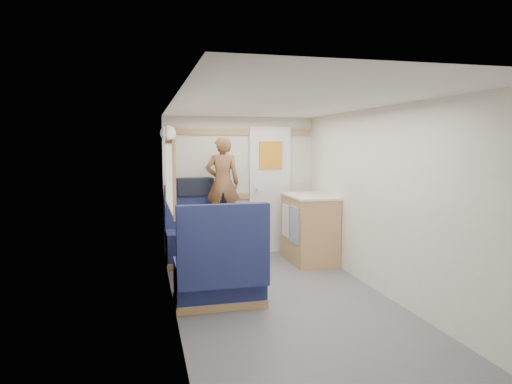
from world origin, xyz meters
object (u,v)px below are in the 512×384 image
object	(u,v)px
orange_fruit	(220,218)
tumbler_left	(192,222)
person	(223,183)
tray	(214,223)
galley_counter	(309,228)
pepper_grinder	(199,214)
beer_glass	(224,214)
bread_loaf	(219,212)
dinette_table	(208,233)
dome_light	(168,133)
tumbler_right	(215,214)
bench_near	(220,276)
tumbler_mid	(190,214)
salt_grinder	(215,217)
bench_far	(199,241)
duffel_bag	(195,186)
cheese_block	(214,222)
wine_glass	(201,212)

from	to	relation	value
orange_fruit	tumbler_left	size ratio (longest dim) A/B	0.80
person	tray	bearing A→B (deg)	85.04
galley_counter	tray	xyz separation A→B (m)	(-1.43, -0.81, 0.26)
person	pepper_grinder	size ratio (longest dim) A/B	12.29
tray	beer_glass	xyz separation A→B (m)	(0.18, 0.38, 0.04)
galley_counter	bread_loaf	xyz separation A→B (m)	(-1.29, -0.33, 0.31)
dinette_table	orange_fruit	xyz separation A→B (m)	(0.11, -0.22, 0.21)
dome_light	tumbler_right	size ratio (longest dim) A/B	1.89
bench_near	tumbler_mid	bearing A→B (deg)	99.95
tumbler_left	pepper_grinder	size ratio (longest dim) A/B	0.96
pepper_grinder	tray	bearing A→B (deg)	-75.27
galley_counter	person	size ratio (longest dim) A/B	0.73
tumbler_right	bread_loaf	size ratio (longest dim) A/B	0.40
orange_fruit	salt_grinder	bearing A→B (deg)	102.27
bread_loaf	beer_glass	bearing A→B (deg)	-68.03
bench_far	person	distance (m)	0.85
beer_glass	bread_loaf	distance (m)	0.12
orange_fruit	pepper_grinder	world-z (taller)	pepper_grinder
person	salt_grinder	distance (m)	1.01
tray	duffel_bag	bearing A→B (deg)	92.34
dinette_table	pepper_grinder	bearing A→B (deg)	114.51
galley_counter	bread_loaf	distance (m)	1.37
duffel_bag	bread_loaf	xyz separation A→B (m)	(0.20, -0.90, -0.24)
duffel_bag	bread_loaf	distance (m)	0.95
tumbler_mid	tray	bearing A→B (deg)	-63.53
bread_loaf	bench_far	bearing A→B (deg)	105.24
dome_light	duffel_bag	size ratio (longest dim) A/B	0.40
pepper_grinder	bread_loaf	xyz separation A→B (m)	(0.25, 0.05, 0.00)
tray	tumbler_mid	distance (m)	0.49
person	galley_counter	bearing A→B (deg)	174.72
cheese_block	beer_glass	world-z (taller)	beer_glass
salt_grinder	duffel_bag	bearing A→B (deg)	94.69
dome_light	tray	xyz separation A→B (m)	(0.43, -1.11, -1.02)
bench_near	bread_loaf	xyz separation A→B (m)	(0.18, 1.09, 0.47)
bench_far	bread_loaf	bearing A→B (deg)	-74.76
tray	tumbler_left	xyz separation A→B (m)	(-0.26, -0.11, 0.04)
bench_far	wine_glass	size ratio (longest dim) A/B	6.25
orange_fruit	duffel_bag	bearing A→B (deg)	95.57
tumbler_left	salt_grinder	world-z (taller)	tumbler_left
dinette_table	orange_fruit	world-z (taller)	orange_fruit
duffel_bag	wine_glass	bearing A→B (deg)	-96.61
bench_near	salt_grinder	size ratio (longest dim) A/B	11.44
tumbler_right	pepper_grinder	world-z (taller)	tumbler_right
dome_light	salt_grinder	world-z (taller)	dome_light
orange_fruit	tumbler_left	world-z (taller)	tumbler_left
cheese_block	orange_fruit	bearing A→B (deg)	51.77
orange_fruit	person	bearing A→B (deg)	78.56
orange_fruit	bread_loaf	xyz separation A→B (m)	(0.06, 0.44, -0.00)
person	salt_grinder	bearing A→B (deg)	84.47
beer_glass	bread_loaf	size ratio (longest dim) A/B	0.40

